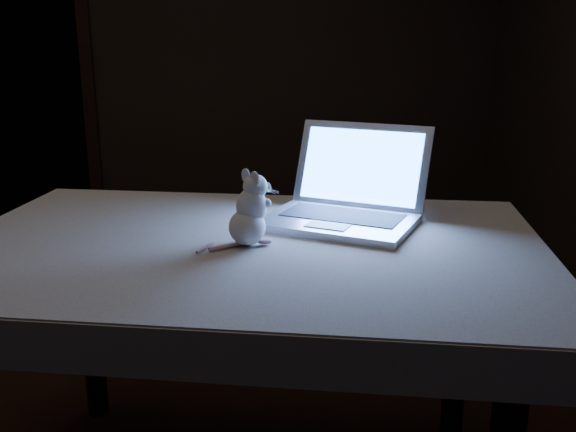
{
  "coord_description": "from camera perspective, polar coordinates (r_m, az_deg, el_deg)",
  "views": [
    {
      "loc": [
        0.15,
        -2.03,
        1.41
      ],
      "look_at": [
        0.37,
        -0.29,
        0.92
      ],
      "focal_mm": 40.0,
      "sensor_mm": 36.0,
      "label": 1
    }
  ],
  "objects": [
    {
      "name": "back_wall",
      "position": [
        4.53,
        -9.65,
        14.11
      ],
      "size": [
        4.5,
        0.04,
        2.6
      ],
      "primitive_type": "cube",
      "color": "black",
      "rests_on": "ground"
    },
    {
      "name": "doorway",
      "position": [
        4.71,
        -23.23,
        10.27
      ],
      "size": [
        1.06,
        0.36,
        2.13
      ],
      "primitive_type": null,
      "color": "black",
      "rests_on": "back_wall"
    },
    {
      "name": "table",
      "position": [
        1.99,
        -3.57,
        -14.07
      ],
      "size": [
        1.76,
        1.36,
        0.84
      ],
      "primitive_type": null,
      "rotation": [
        0.0,
        0.0,
        -0.25
      ],
      "color": "black",
      "rests_on": "floor"
    },
    {
      "name": "tablecloth",
      "position": [
        1.89,
        -1.05,
        -3.41
      ],
      "size": [
        2.01,
        1.78,
        0.12
      ],
      "primitive_type": null,
      "rotation": [
        0.0,
        0.0,
        -0.5
      ],
      "color": "beige",
      "rests_on": "table"
    },
    {
      "name": "laptop",
      "position": [
        1.94,
        4.56,
        3.44
      ],
      "size": [
        0.59,
        0.57,
        0.3
      ],
      "primitive_type": null,
      "rotation": [
        0.0,
        0.0,
        -0.56
      ],
      "color": "silver",
      "rests_on": "tablecloth"
    },
    {
      "name": "plush_mouse",
      "position": [
        1.77,
        -3.68,
        0.67
      ],
      "size": [
        0.19,
        0.19,
        0.21
      ],
      "primitive_type": null,
      "rotation": [
        0.0,
        0.0,
        -0.29
      ],
      "color": "white",
      "rests_on": "tablecloth"
    }
  ]
}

